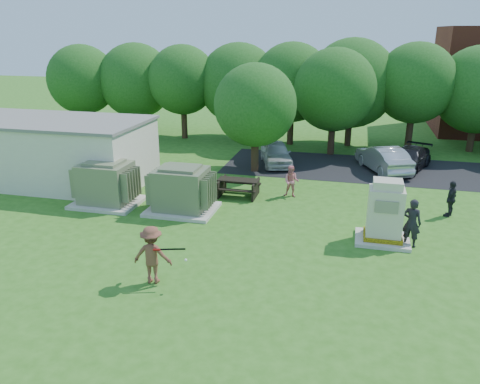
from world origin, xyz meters
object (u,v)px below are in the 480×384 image
(transformer_left, at_px, (106,184))
(car_silver_a, at_px, (383,159))
(car_white, at_px, (276,153))
(person_walking_right, at_px, (451,199))
(person_by_generator, at_px, (412,223))
(transformer_right, at_px, (182,190))
(batter, at_px, (152,255))
(person_at_picnic, at_px, (291,181))
(car_dark, at_px, (409,159))
(generator_cabinet, at_px, (385,215))
(picnic_table, at_px, (238,186))

(transformer_left, distance_m, car_silver_a, 15.37)
(car_white, relative_size, car_silver_a, 0.90)
(car_white, bearing_deg, person_walking_right, -53.95)
(person_by_generator, relative_size, car_silver_a, 0.41)
(transformer_left, xyz_separation_m, car_silver_a, (12.65, 8.72, -0.23))
(transformer_left, distance_m, person_by_generator, 13.34)
(transformer_right, distance_m, batter, 6.28)
(person_at_picnic, distance_m, car_silver_a, 7.21)
(car_dark, bearing_deg, batter, -98.47)
(person_by_generator, relative_size, person_at_picnic, 1.20)
(generator_cabinet, height_order, batter, generator_cabinet)
(picnic_table, relative_size, car_white, 0.49)
(transformer_left, relative_size, generator_cabinet, 1.22)
(person_at_picnic, bearing_deg, person_by_generator, -37.36)
(person_walking_right, bearing_deg, transformer_left, -52.96)
(car_white, distance_m, car_silver_a, 6.21)
(person_walking_right, height_order, car_white, person_walking_right)
(car_white, bearing_deg, generator_cabinet, -76.81)
(transformer_right, bearing_deg, person_walking_right, 10.97)
(transformer_right, distance_m, car_dark, 14.08)
(person_at_picnic, bearing_deg, transformer_right, -142.10)
(batter, height_order, car_dark, batter)
(generator_cabinet, height_order, car_silver_a, generator_cabinet)
(transformer_right, height_order, batter, transformer_right)
(person_walking_right, distance_m, car_dark, 7.33)
(person_by_generator, xyz_separation_m, person_walking_right, (1.95, 3.56, -0.13))
(batter, distance_m, person_at_picnic, 9.73)
(picnic_table, xyz_separation_m, person_by_generator, (7.62, -3.91, 0.41))
(car_silver_a, bearing_deg, person_at_picnic, 28.11)
(transformer_right, xyz_separation_m, picnic_table, (1.95, 2.58, -0.44))
(generator_cabinet, distance_m, person_by_generator, 1.00)
(transformer_right, height_order, car_silver_a, transformer_right)
(transformer_left, relative_size, person_by_generator, 1.60)
(batter, relative_size, person_by_generator, 1.03)
(batter, distance_m, person_walking_right, 13.19)
(generator_cabinet, relative_size, car_silver_a, 0.55)
(person_by_generator, xyz_separation_m, car_dark, (0.83, 10.80, -0.31))
(car_white, xyz_separation_m, car_silver_a, (6.21, 0.01, 0.05))
(generator_cabinet, relative_size, person_walking_right, 1.53)
(transformer_left, relative_size, picnic_table, 1.52)
(transformer_right, relative_size, generator_cabinet, 1.22)
(generator_cabinet, relative_size, car_dark, 0.57)
(person_walking_right, bearing_deg, batter, -21.92)
(transformer_right, relative_size, person_walking_right, 1.87)
(batter, bearing_deg, car_silver_a, -122.41)
(transformer_left, xyz_separation_m, generator_cabinet, (12.30, -1.15, 0.11))
(person_walking_right, bearing_deg, car_silver_a, -129.62)
(person_at_picnic, xyz_separation_m, car_dark, (5.93, 6.40, -0.15))
(picnic_table, height_order, person_at_picnic, person_at_picnic)
(car_white, bearing_deg, batter, -112.94)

